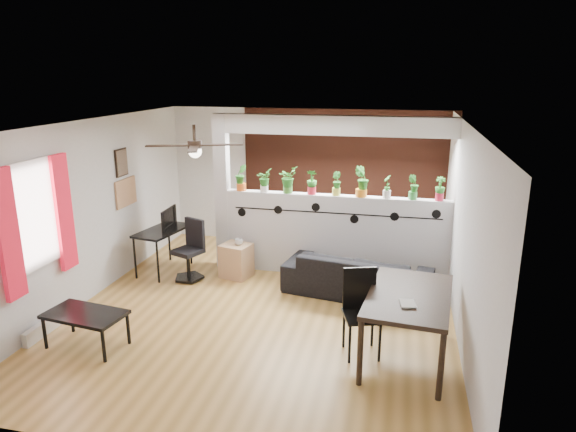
{
  "coord_description": "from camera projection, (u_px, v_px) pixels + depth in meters",
  "views": [
    {
      "loc": [
        1.81,
        -6.42,
        3.23
      ],
      "look_at": [
        0.22,
        0.6,
        1.22
      ],
      "focal_mm": 32.0,
      "sensor_mm": 36.0,
      "label": 1
    }
  ],
  "objects": [
    {
      "name": "potted_plant_1",
      "position": [
        264.0,
        180.0,
        8.36
      ],
      "size": [
        0.16,
        0.19,
        0.38
      ],
      "color": "white",
      "rests_on": "partition_wall"
    },
    {
      "name": "coffee_table",
      "position": [
        85.0,
        316.0,
        6.19
      ],
      "size": [
        1.01,
        0.65,
        0.44
      ],
      "color": "black",
      "rests_on": "ground"
    },
    {
      "name": "potted_plant_4",
      "position": [
        336.0,
        183.0,
        8.1
      ],
      "size": [
        0.23,
        0.24,
        0.38
      ],
      "color": "#D1D74B",
      "rests_on": "partition_wall"
    },
    {
      "name": "baseboard_heater",
      "position": [
        51.0,
        323.0,
        6.67
      ],
      "size": [
        0.08,
        1.0,
        0.18
      ],
      "primitive_type": "cube",
      "color": "beige",
      "rests_on": "ground"
    },
    {
      "name": "computer_desk",
      "position": [
        163.0,
        233.0,
        8.51
      ],
      "size": [
        0.7,
        1.08,
        0.73
      ],
      "color": "black",
      "rests_on": "ground"
    },
    {
      "name": "partition_wall",
      "position": [
        335.0,
        236.0,
        8.34
      ],
      "size": [
        3.6,
        0.18,
        1.35
      ],
      "primitive_type": "cube",
      "color": "#BCBCC1",
      "rests_on": "ground"
    },
    {
      "name": "dining_table",
      "position": [
        409.0,
        301.0,
        5.83
      ],
      "size": [
        1.06,
        1.57,
        0.81
      ],
      "color": "black",
      "rests_on": "ground"
    },
    {
      "name": "framed_art",
      "position": [
        121.0,
        162.0,
        8.18
      ],
      "size": [
        0.03,
        0.34,
        0.44
      ],
      "color": "#8C7259",
      "rests_on": "room_shell"
    },
    {
      "name": "potted_plant_5",
      "position": [
        362.0,
        181.0,
        8.01
      ],
      "size": [
        0.27,
        0.22,
        0.48
      ],
      "color": "orange",
      "rests_on": "partition_wall"
    },
    {
      "name": "monitor",
      "position": [
        166.0,
        222.0,
        8.6
      ],
      "size": [
        0.32,
        0.07,
        0.18
      ],
      "primitive_type": "imported",
      "rotation": [
        0.0,
        0.0,
        1.61
      ],
      "color": "black",
      "rests_on": "computer_desk"
    },
    {
      "name": "sofa",
      "position": [
        357.0,
        275.0,
        7.69
      ],
      "size": [
        2.17,
        1.14,
        0.6
      ],
      "primitive_type": "imported",
      "rotation": [
        0.0,
        0.0,
        2.98
      ],
      "color": "black",
      "rests_on": "ground"
    },
    {
      "name": "office_chair",
      "position": [
        190.0,
        254.0,
        8.23
      ],
      "size": [
        0.53,
        0.53,
        0.97
      ],
      "color": "black",
      "rests_on": "ground"
    },
    {
      "name": "potted_plant_3",
      "position": [
        312.0,
        181.0,
        8.19
      ],
      "size": [
        0.2,
        0.16,
        0.39
      ],
      "color": "red",
      "rests_on": "partition_wall"
    },
    {
      "name": "cube_shelf",
      "position": [
        236.0,
        261.0,
        8.36
      ],
      "size": [
        0.54,
        0.5,
        0.55
      ],
      "primitive_type": "cube",
      "rotation": [
        0.0,
        0.0,
        -0.25
      ],
      "color": "tan",
      "rests_on": "ground"
    },
    {
      "name": "potted_plant_7",
      "position": [
        413.0,
        186.0,
        7.85
      ],
      "size": [
        0.21,
        0.18,
        0.38
      ],
      "color": "green",
      "rests_on": "partition_wall"
    },
    {
      "name": "cup",
      "position": [
        239.0,
        242.0,
        8.27
      ],
      "size": [
        0.14,
        0.14,
        0.1
      ],
      "primitive_type": "imported",
      "rotation": [
        0.0,
        0.0,
        -0.12
      ],
      "color": "gray",
      "rests_on": "cube_shelf"
    },
    {
      "name": "potted_plant_0",
      "position": [
        241.0,
        177.0,
        8.43
      ],
      "size": [
        0.29,
        0.27,
        0.44
      ],
      "color": "#D95A19",
      "rests_on": "partition_wall"
    },
    {
      "name": "corkboard",
      "position": [
        126.0,
        192.0,
        8.36
      ],
      "size": [
        0.03,
        0.6,
        0.45
      ],
      "primitive_type": "cube",
      "color": "#A3724E",
      "rests_on": "room_shell"
    },
    {
      "name": "book",
      "position": [
        400.0,
        304.0,
        5.55
      ],
      "size": [
        0.2,
        0.24,
        0.02
      ],
      "primitive_type": "imported",
      "rotation": [
        0.0,
        0.0,
        0.17
      ],
      "color": "gray",
      "rests_on": "dining_table"
    },
    {
      "name": "potted_plant_6",
      "position": [
        387.0,
        186.0,
        7.94
      ],
      "size": [
        0.17,
        0.2,
        0.36
      ],
      "color": "silver",
      "rests_on": "partition_wall"
    },
    {
      "name": "pier_column",
      "position": [
        223.0,
        192.0,
        8.58
      ],
      "size": [
        0.22,
        0.2,
        2.6
      ],
      "primitive_type": "cube",
      "color": "#BCBCC1",
      "rests_on": "ground"
    },
    {
      "name": "ceiling_fan",
      "position": [
        195.0,
        147.0,
        6.55
      ],
      "size": [
        1.19,
        1.19,
        0.43
      ],
      "color": "black",
      "rests_on": "room_shell"
    },
    {
      "name": "potted_plant_8",
      "position": [
        440.0,
        188.0,
        7.77
      ],
      "size": [
        0.18,
        0.14,
        0.37
      ],
      "color": "#BA1D38",
      "rests_on": "partition_wall"
    },
    {
      "name": "vine_decal",
      "position": [
        335.0,
        213.0,
        8.14
      ],
      "size": [
        3.31,
        0.01,
        0.3
      ],
      "color": "black",
      "rests_on": "partition_wall"
    },
    {
      "name": "potted_plant_2",
      "position": [
        288.0,
        179.0,
        8.27
      ],
      "size": [
        0.24,
        0.27,
        0.43
      ],
      "color": "#3E832F",
      "rests_on": "partition_wall"
    },
    {
      "name": "room_shell",
      "position": [
        263.0,
        221.0,
        6.93
      ],
      "size": [
        6.3,
        7.1,
        2.9
      ],
      "color": "olive",
      "rests_on": "ground"
    },
    {
      "name": "brick_panel",
      "position": [
        346.0,
        180.0,
        9.55
      ],
      "size": [
        3.9,
        0.05,
        2.6
      ],
      "primitive_type": "cube",
      "color": "#A64930",
      "rests_on": "ground"
    },
    {
      "name": "ceiling_header",
      "position": [
        338.0,
        126.0,
        7.86
      ],
      "size": [
        3.6,
        0.18,
        0.3
      ],
      "primitive_type": "cube",
      "color": "silver",
      "rests_on": "room_shell"
    },
    {
      "name": "window_assembly",
      "position": [
        36.0,
        218.0,
        6.29
      ],
      "size": [
        0.09,
        1.3,
        1.55
      ],
      "color": "white",
      "rests_on": "room_shell"
    },
    {
      "name": "folding_chair",
      "position": [
        361.0,
        304.0,
        6.04
      ],
      "size": [
        0.52,
        0.52,
        1.03
      ],
      "color": "black",
      "rests_on": "ground"
    }
  ]
}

